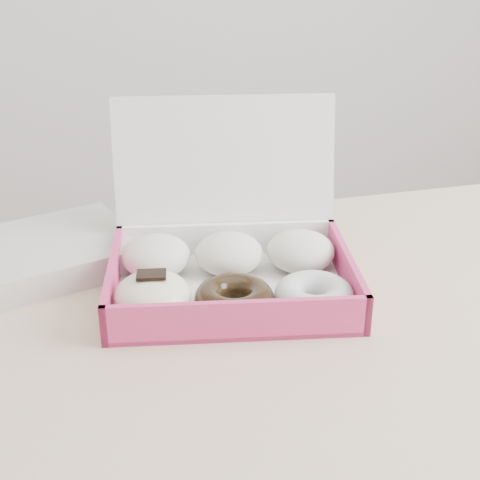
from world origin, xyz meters
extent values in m
cube|color=#D0AD89|center=(0.00, 0.00, 0.73)|extent=(1.20, 0.80, 0.04)
cube|color=white|center=(-0.14, 0.11, 0.75)|extent=(0.36, 0.29, 0.01)
cube|color=#D83671|center=(-0.16, 0.00, 0.78)|extent=(0.32, 0.07, 0.05)
cube|color=white|center=(-0.12, 0.22, 0.78)|extent=(0.32, 0.07, 0.05)
cube|color=#D83671|center=(-0.30, 0.14, 0.78)|extent=(0.05, 0.23, 0.05)
cube|color=#D83671|center=(0.01, 0.08, 0.78)|extent=(0.05, 0.23, 0.05)
cube|color=white|center=(-0.12, 0.24, 0.87)|extent=(0.33, 0.11, 0.23)
ellipsoid|color=white|center=(-0.23, 0.18, 0.78)|extent=(0.11, 0.11, 0.05)
ellipsoid|color=white|center=(-0.13, 0.16, 0.78)|extent=(0.11, 0.11, 0.05)
ellipsoid|color=white|center=(-0.03, 0.14, 0.78)|extent=(0.11, 0.11, 0.05)
ellipsoid|color=beige|center=(-0.25, 0.07, 0.78)|extent=(0.11, 0.11, 0.05)
cube|color=black|center=(-0.25, 0.07, 0.81)|extent=(0.04, 0.03, 0.00)
torus|color=black|center=(-0.15, 0.05, 0.77)|extent=(0.12, 0.12, 0.04)
torus|color=white|center=(-0.05, 0.03, 0.77)|extent=(0.12, 0.12, 0.04)
cube|color=beige|center=(-0.38, 0.26, 0.77)|extent=(0.30, 0.27, 0.04)
camera|label=1|loc=(-0.34, -0.66, 1.20)|focal=50.00mm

